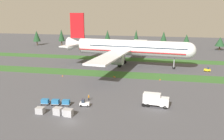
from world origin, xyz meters
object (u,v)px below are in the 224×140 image
at_px(pushback_tractor, 207,70).
at_px(uld_container_0, 58,111).
at_px(cargo_dolly_lead, 66,102).
at_px(taxiway_marker_3, 115,77).
at_px(taxiway_marker_0, 114,76).
at_px(airliner, 128,48).
at_px(catering_truck, 155,100).
at_px(uld_container_2, 68,113).
at_px(baggage_tug, 84,103).
at_px(cargo_dolly_third, 45,101).
at_px(ground_crew_marshaller, 89,97).
at_px(taxiway_marker_1, 160,79).
at_px(uld_container_1, 40,110).
at_px(cargo_dolly_second, 56,102).
at_px(taxiway_marker_2, 63,76).
at_px(uld_container_3, 67,112).

height_order(pushback_tractor, uld_container_0, pushback_tractor).
xyz_separation_m(cargo_dolly_lead, taxiway_marker_3, (7.21, 30.64, -0.64)).
distance_m(cargo_dolly_lead, taxiway_marker_0, 31.85).
height_order(airliner, catering_truck, airliner).
bearing_deg(uld_container_2, baggage_tug, 75.49).
relative_size(cargo_dolly_third, ground_crew_marshaller, 1.34).
bearing_deg(baggage_tug, cargo_dolly_third, -90.00).
relative_size(uld_container_2, taxiway_marker_1, 3.31).
xyz_separation_m(uld_container_2, taxiway_marker_3, (3.98, 36.98, -0.59)).
relative_size(cargo_dolly_lead, cargo_dolly_third, 1.00).
xyz_separation_m(pushback_tractor, uld_container_1, (-47.38, -54.17, -0.02)).
distance_m(cargo_dolly_third, ground_crew_marshaller, 11.94).
relative_size(cargo_dolly_lead, uld_container_1, 1.17).
relative_size(cargo_dolly_second, pushback_tractor, 0.86).
distance_m(cargo_dolly_lead, cargo_dolly_third, 5.80).
bearing_deg(cargo_dolly_lead, ground_crew_marshaller, 129.91).
bearing_deg(uld_container_2, taxiway_marker_2, 115.31).
xyz_separation_m(cargo_dolly_third, taxiway_marker_1, (29.88, 30.92, -0.62)).
bearing_deg(uld_container_2, catering_truck, 27.60).
bearing_deg(uld_container_0, ground_crew_marshaller, 67.74).
relative_size(uld_container_0, uld_container_1, 1.00).
distance_m(cargo_dolly_third, uld_container_1, 5.94).
distance_m(cargo_dolly_second, catering_truck, 26.67).
distance_m(airliner, pushback_tractor, 35.39).
relative_size(uld_container_1, uld_container_3, 1.00).
bearing_deg(ground_crew_marshaller, uld_container_2, -1.49).
relative_size(ground_crew_marshaller, taxiway_marker_0, 3.06).
xyz_separation_m(cargo_dolly_third, pushback_tractor, (48.97, 48.45, -0.10)).
distance_m(catering_truck, uld_container_2, 22.76).
height_order(cargo_dolly_third, uld_container_3, same).
bearing_deg(uld_container_3, taxiway_marker_2, 114.79).
distance_m(cargo_dolly_second, uld_container_3, 7.73).
xyz_separation_m(uld_container_1, uld_container_3, (6.77, 0.55, -0.02)).
bearing_deg(taxiway_marker_3, catering_truck, -58.56).
distance_m(catering_truck, taxiway_marker_2, 43.49).
xyz_separation_m(cargo_dolly_third, taxiway_marker_0, (12.44, 31.71, -0.63)).
bearing_deg(pushback_tractor, cargo_dolly_third, 141.08).
bearing_deg(uld_container_3, pushback_tractor, 52.86).
relative_size(cargo_dolly_second, ground_crew_marshaller, 1.34).
relative_size(catering_truck, taxiway_marker_3, 12.72).
bearing_deg(pushback_tractor, baggage_tug, 147.52).
height_order(uld_container_3, taxiway_marker_0, uld_container_3).
bearing_deg(uld_container_0, cargo_dolly_second, 119.64).
bearing_deg(taxiway_marker_1, taxiway_marker_2, -176.34).
relative_size(pushback_tractor, uld_container_0, 1.36).
distance_m(catering_truck, uld_container_3, 23.08).
bearing_deg(uld_container_2, ground_crew_marshaller, 81.95).
bearing_deg(taxiway_marker_3, ground_crew_marshaller, -95.30).
bearing_deg(cargo_dolly_third, taxiway_marker_0, 152.92).
bearing_deg(baggage_tug, cargo_dolly_lead, -90.00).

